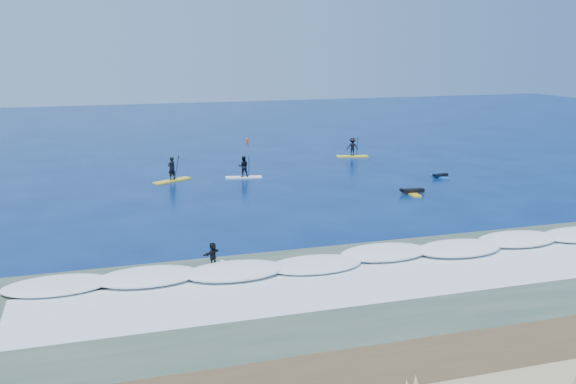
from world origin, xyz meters
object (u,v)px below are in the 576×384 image
object	(u,v)px
wave_surfer	(213,256)
marker_buoy	(247,140)
sup_paddler_left	(172,172)
sup_paddler_right	(352,148)
prone_paddler_near	(412,191)
sup_paddler_center	(243,168)
prone_paddler_far	(440,176)

from	to	relation	value
wave_surfer	marker_buoy	world-z (taller)	wave_surfer
sup_paddler_left	wave_surfer	bearing A→B (deg)	-121.96
sup_paddler_right	prone_paddler_near	bearing A→B (deg)	-82.59
prone_paddler_near	sup_paddler_left	bearing A→B (deg)	64.85
marker_buoy	sup_paddler_right	bearing A→B (deg)	-56.58
wave_surfer	prone_paddler_near	bearing A→B (deg)	-4.43
sup_paddler_center	wave_surfer	world-z (taller)	sup_paddler_center
sup_paddler_left	prone_paddler_far	bearing A→B (deg)	-43.58
marker_buoy	prone_paddler_near	bearing A→B (deg)	-78.17
sup_paddler_left	wave_surfer	distance (m)	21.31
sup_paddler_center	prone_paddler_near	bearing A→B (deg)	-31.13
prone_paddler_far	marker_buoy	xyz separation A→B (m)	(-10.67, 22.89, 0.15)
sup_paddler_right	prone_paddler_near	distance (m)	15.90
prone_paddler_near	marker_buoy	distance (m)	27.97
sup_paddler_center	marker_buoy	world-z (taller)	sup_paddler_center
marker_buoy	sup_paddler_center	bearing A→B (deg)	-104.47
prone_paddler_near	wave_surfer	world-z (taller)	wave_surfer
sup_paddler_left	prone_paddler_near	size ratio (longest dim) A/B	1.33
prone_paddler_far	marker_buoy	world-z (taller)	marker_buoy
prone_paddler_near	prone_paddler_far	bearing A→B (deg)	-42.31
prone_paddler_near	marker_buoy	size ratio (longest dim) A/B	3.62
sup_paddler_center	wave_surfer	bearing A→B (deg)	-97.05
sup_paddler_right	sup_paddler_left	bearing A→B (deg)	-146.73
sup_paddler_center	prone_paddler_far	bearing A→B (deg)	-6.76
prone_paddler_far	wave_surfer	bearing A→B (deg)	116.42
sup_paddler_left	prone_paddler_near	bearing A→B (deg)	-60.64
sup_paddler_left	prone_paddler_near	xyz separation A→B (m)	(16.19, -9.57, -0.54)
sup_paddler_left	wave_surfer	world-z (taller)	sup_paddler_left
sup_paddler_right	wave_surfer	xyz separation A→B (m)	(-18.82, -27.50, -0.10)
sup_paddler_right	wave_surfer	bearing A→B (deg)	-110.02
sup_paddler_right	wave_surfer	world-z (taller)	sup_paddler_right
sup_paddler_left	sup_paddler_right	distance (m)	19.14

